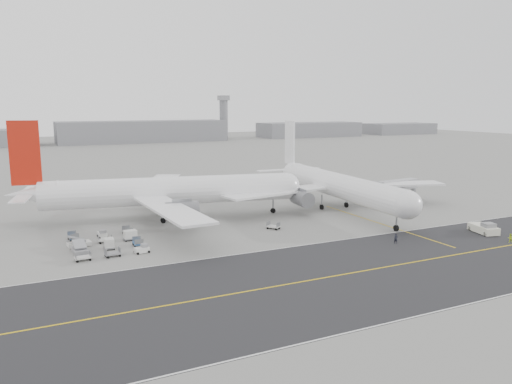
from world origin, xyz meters
name	(u,v)px	position (x,y,z in m)	size (l,w,h in m)	color
ground	(262,247)	(0.00, 0.00, 0.00)	(700.00, 700.00, 0.00)	gray
taxiway	(347,274)	(5.02, -17.98, 0.01)	(220.00, 59.00, 0.03)	#2A2A2C
horizon_buildings	(129,142)	(30.00, 260.00, 0.00)	(520.00, 28.00, 28.00)	gray
control_tower	(224,116)	(100.00, 265.00, 16.25)	(7.00, 7.00, 31.25)	gray
airliner_a	(163,191)	(-9.64, 28.49, 6.17)	(61.57, 60.35, 21.44)	white
airliner_b	(335,185)	(30.15, 21.70, 5.79)	(57.48, 58.27, 20.09)	white
pushback_tug	(484,228)	(42.83, -10.03, 0.94)	(4.26, 8.10, 2.28)	white
jet_bridge	(397,186)	(49.67, 22.71, 3.95)	(15.16, 4.53, 5.66)	gray
gse_cluster	(107,246)	(-24.24, 12.30, 0.00)	(16.90, 20.76, 1.93)	gray
stray_dolly	(273,229)	(7.74, 10.51, 0.00)	(1.54, 2.50, 1.54)	silver
ground_crew_a	(396,239)	(22.45, -8.43, 0.93)	(0.68, 0.45, 1.86)	black
ground_crew_b	(510,238)	(41.63, -16.59, 0.80)	(0.78, 0.61, 1.60)	#BBDC19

